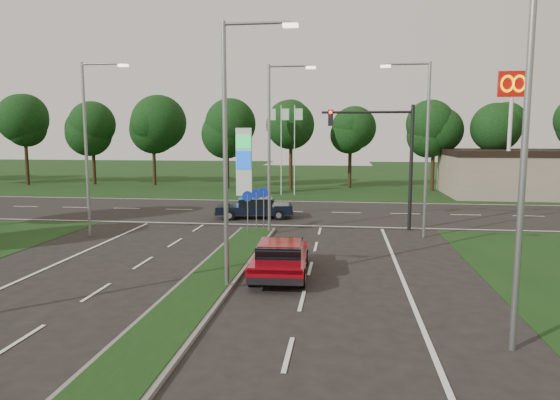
# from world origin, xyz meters

# --- Properties ---
(ground) EXTENTS (160.00, 160.00, 0.00)m
(ground) POSITION_xyz_m (0.00, 0.00, 0.00)
(ground) COLOR black
(ground) RESTS_ON ground
(verge_far) EXTENTS (160.00, 50.00, 0.02)m
(verge_far) POSITION_xyz_m (0.00, 55.00, 0.00)
(verge_far) COLOR black
(verge_far) RESTS_ON ground
(cross_road) EXTENTS (160.00, 12.00, 0.02)m
(cross_road) POSITION_xyz_m (0.00, 24.00, 0.00)
(cross_road) COLOR black
(cross_road) RESTS_ON ground
(median_kerb) EXTENTS (2.00, 26.00, 0.12)m
(median_kerb) POSITION_xyz_m (0.00, 4.00, 0.06)
(median_kerb) COLOR slate
(median_kerb) RESTS_ON ground
(commercial_building) EXTENTS (16.00, 9.00, 4.00)m
(commercial_building) POSITION_xyz_m (22.00, 36.00, 2.00)
(commercial_building) COLOR gray
(commercial_building) RESTS_ON ground
(streetlight_median_near) EXTENTS (2.53, 0.22, 9.00)m
(streetlight_median_near) POSITION_xyz_m (1.00, 6.00, 5.08)
(streetlight_median_near) COLOR gray
(streetlight_median_near) RESTS_ON ground
(streetlight_median_far) EXTENTS (2.53, 0.22, 9.00)m
(streetlight_median_far) POSITION_xyz_m (1.00, 16.00, 5.08)
(streetlight_median_far) COLOR gray
(streetlight_median_far) RESTS_ON ground
(streetlight_left_far) EXTENTS (2.53, 0.22, 9.00)m
(streetlight_left_far) POSITION_xyz_m (-8.30, 14.00, 5.08)
(streetlight_left_far) COLOR gray
(streetlight_left_far) RESTS_ON ground
(streetlight_right_far) EXTENTS (2.53, 0.22, 9.00)m
(streetlight_right_far) POSITION_xyz_m (8.80, 16.00, 5.08)
(streetlight_right_far) COLOR gray
(streetlight_right_far) RESTS_ON ground
(streetlight_right_near) EXTENTS (2.53, 0.22, 9.00)m
(streetlight_right_near) POSITION_xyz_m (8.80, 2.00, 5.08)
(streetlight_right_near) COLOR gray
(streetlight_right_near) RESTS_ON ground
(traffic_signal) EXTENTS (5.10, 0.42, 7.00)m
(traffic_signal) POSITION_xyz_m (7.19, 18.00, 4.65)
(traffic_signal) COLOR black
(traffic_signal) RESTS_ON ground
(median_signs) EXTENTS (1.16, 1.76, 2.38)m
(median_signs) POSITION_xyz_m (0.00, 16.40, 1.71)
(median_signs) COLOR gray
(median_signs) RESTS_ON ground
(gas_pylon) EXTENTS (5.80, 1.26, 8.00)m
(gas_pylon) POSITION_xyz_m (-3.79, 33.05, 3.20)
(gas_pylon) COLOR silver
(gas_pylon) RESTS_ON ground
(mcdonalds_sign) EXTENTS (2.20, 0.47, 10.40)m
(mcdonalds_sign) POSITION_xyz_m (18.00, 31.97, 7.99)
(mcdonalds_sign) COLOR silver
(mcdonalds_sign) RESTS_ON ground
(treeline_far) EXTENTS (6.00, 6.00, 9.90)m
(treeline_far) POSITION_xyz_m (0.10, 39.93, 6.83)
(treeline_far) COLOR black
(treeline_far) RESTS_ON ground
(red_sedan) EXTENTS (2.16, 4.84, 1.31)m
(red_sedan) POSITION_xyz_m (2.44, 7.90, 0.70)
(red_sedan) COLOR maroon
(red_sedan) RESTS_ON ground
(navy_sedan) EXTENTS (5.10, 2.77, 1.33)m
(navy_sedan) POSITION_xyz_m (-0.90, 20.91, 0.71)
(navy_sedan) COLOR black
(navy_sedan) RESTS_ON ground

